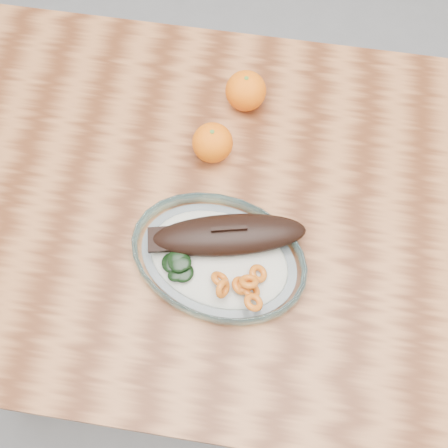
# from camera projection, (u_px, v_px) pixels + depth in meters

# --- Properties ---
(ground) EXTENTS (3.00, 3.00, 0.00)m
(ground) POSITION_uv_depth(u_px,v_px,m) (236.00, 315.00, 1.69)
(ground) COLOR slate
(ground) RESTS_ON ground
(dining_table) EXTENTS (1.20, 0.80, 0.75)m
(dining_table) POSITION_uv_depth(u_px,v_px,m) (242.00, 229.00, 1.10)
(dining_table) COLOR #582B15
(dining_table) RESTS_ON ground
(plated_meal) EXTENTS (0.65, 0.65, 0.08)m
(plated_meal) POSITION_uv_depth(u_px,v_px,m) (219.00, 255.00, 0.95)
(plated_meal) COLOR white
(plated_meal) RESTS_ON dining_table
(orange_left) EXTENTS (0.07, 0.07, 0.07)m
(orange_left) POSITION_uv_depth(u_px,v_px,m) (213.00, 143.00, 1.02)
(orange_left) COLOR #FF5C05
(orange_left) RESTS_ON dining_table
(orange_right) EXTENTS (0.08, 0.08, 0.08)m
(orange_right) POSITION_uv_depth(u_px,v_px,m) (246.00, 91.00, 1.06)
(orange_right) COLOR #FF5C05
(orange_right) RESTS_ON dining_table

